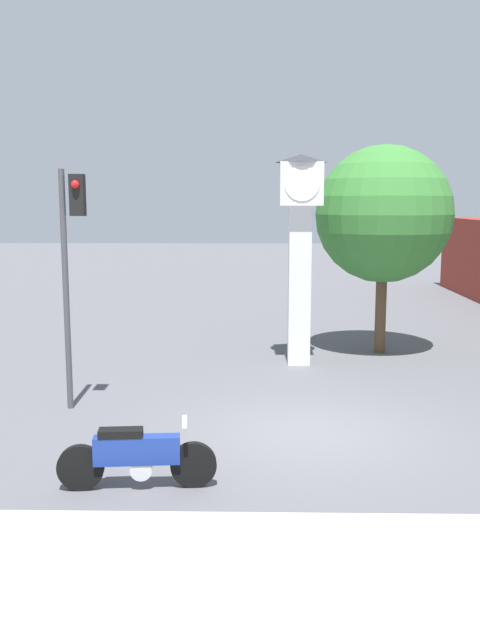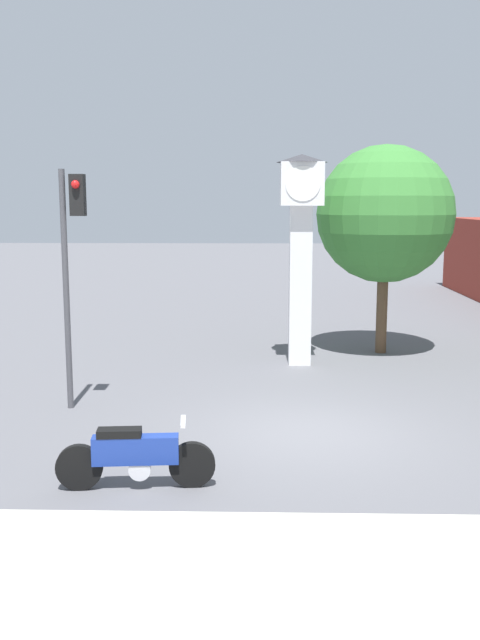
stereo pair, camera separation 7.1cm
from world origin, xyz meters
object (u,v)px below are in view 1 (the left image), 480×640
(clock_tower, at_px, (300,228))
(traffic_light, at_px, (71,248))
(motorcycle, at_px, (137,456))
(street_tree, at_px, (384,215))

(clock_tower, relative_size, traffic_light, 1.11)
(clock_tower, xyz_separation_m, traffic_light, (-4.74, -4.16, -0.24))
(motorcycle, xyz_separation_m, traffic_light, (-1.90, 4.08, 2.76))
(street_tree, bearing_deg, traffic_light, -141.65)
(traffic_light, xyz_separation_m, street_tree, (7.09, 5.61, 0.55))
(motorcycle, bearing_deg, street_tree, 56.47)
(motorcycle, bearing_deg, traffic_light, 109.61)
(traffic_light, bearing_deg, clock_tower, 41.24)
(motorcycle, distance_m, clock_tower, 9.22)
(motorcycle, relative_size, traffic_light, 0.49)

